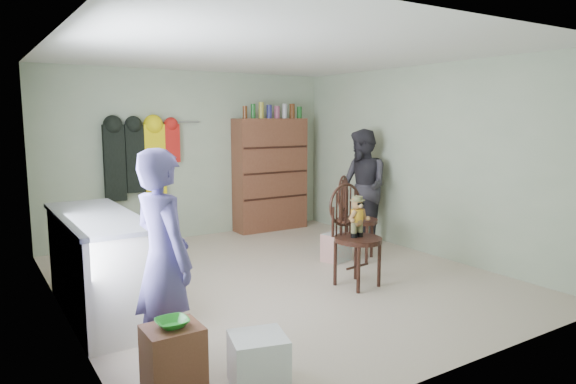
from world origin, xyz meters
TOP-DOWN VIEW (x-y plane):
  - ground_plane at (0.00, 0.00)m, footprint 5.00×5.00m
  - room_walls at (0.00, 0.53)m, footprint 5.00×5.00m
  - counter at (-1.95, 0.00)m, footprint 0.64×1.86m
  - stool at (-1.91, -1.82)m, footprint 0.35×0.30m
  - bowl at (-1.91, -1.82)m, footprint 0.21×0.21m
  - plastic_tub at (-1.35, -1.92)m, footprint 0.45×0.44m
  - chair_front at (0.57, -0.63)m, footprint 0.55×0.55m
  - chair_far at (1.23, 0.19)m, footprint 0.67×0.67m
  - striped_bag at (1.00, 0.23)m, footprint 0.39×0.34m
  - person_left at (-1.79, -1.34)m, footprint 0.49×0.65m
  - person_right at (1.86, 0.74)m, footprint 0.80×0.93m
  - dresser at (1.25, 2.30)m, footprint 1.20×0.39m
  - coat_rack at (-0.83, 2.38)m, footprint 1.42×0.12m

SIDE VIEW (x-z plane):
  - ground_plane at x=0.00m, z-range 0.00..0.00m
  - plastic_tub at x=-1.35m, z-range 0.00..0.35m
  - striped_bag at x=1.00m, z-range 0.00..0.35m
  - stool at x=-1.91m, z-range 0.00..0.51m
  - counter at x=-1.95m, z-range 0.00..0.94m
  - bowl at x=-1.91m, z-range 0.51..0.56m
  - chair_far at x=1.23m, z-range 0.04..1.12m
  - chair_front at x=0.57m, z-range 0.09..1.20m
  - person_left at x=-1.79m, z-range 0.00..1.61m
  - person_right at x=1.86m, z-range 0.00..1.66m
  - dresser at x=1.25m, z-range -0.11..1.94m
  - coat_rack at x=-0.83m, z-range 0.70..1.80m
  - room_walls at x=0.00m, z-range -0.92..4.08m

